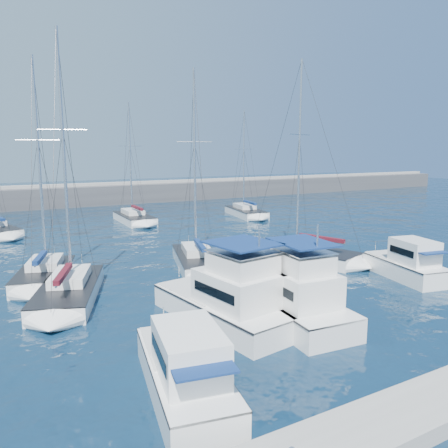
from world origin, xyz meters
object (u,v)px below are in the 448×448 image
motor_yacht_port_inner (232,301)px  sailboat_back_b (134,218)px  sailboat_back_c (246,212)px  sailboat_mid_a (45,274)px  motor_yacht_port_outer (186,373)px  motor_yacht_stbd_inner (292,298)px  motor_yacht_stbd_outer (408,265)px  sailboat_mid_b (69,290)px  sailboat_mid_d (305,253)px  sailboat_mid_c (197,260)px

motor_yacht_port_inner → sailboat_back_b: (5.31, 32.60, -0.62)m
sailboat_back_c → sailboat_mid_a: bearing=-135.5°
motor_yacht_port_outer → sailboat_back_c: (24.73, 35.57, -0.43)m
motor_yacht_stbd_inner → sailboat_mid_a: (-10.24, 13.12, -0.59)m
motor_yacht_port_outer → motor_yacht_stbd_outer: (19.17, 5.90, 0.00)m
motor_yacht_port_inner → sailboat_mid_b: size_ratio=0.57×
motor_yacht_stbd_inner → motor_yacht_port_outer: bearing=-147.6°
sailboat_mid_d → motor_yacht_port_inner: bearing=-163.0°
sailboat_mid_c → sailboat_back_b: 22.26m
motor_yacht_stbd_outer → sailboat_mid_a: (-21.67, 11.18, -0.40)m
motor_yacht_port_outer → sailboat_back_c: bearing=66.0°
motor_yacht_port_outer → sailboat_back_b: sailboat_back_b is taller
sailboat_back_b → sailboat_mid_d: bearing=-74.0°
motor_yacht_stbd_inner → sailboat_mid_d: size_ratio=0.55×
sailboat_mid_d → sailboat_back_c: bearing=51.1°
sailboat_back_b → sailboat_mid_a: bearing=-120.0°
motor_yacht_port_inner → sailboat_mid_b: (-6.58, 7.61, -0.60)m
sailboat_mid_a → motor_yacht_port_outer: bearing=-64.5°
sailboat_mid_c → sailboat_back_c: sailboat_mid_c is taller
motor_yacht_stbd_inner → sailboat_mid_a: size_ratio=0.59×
sailboat_mid_d → sailboat_back_c: sailboat_mid_d is taller
motor_yacht_stbd_inner → motor_yacht_stbd_outer: motor_yacht_stbd_inner is taller
sailboat_mid_b → sailboat_back_b: size_ratio=1.08×
sailboat_mid_d → motor_yacht_port_outer: bearing=-159.3°
sailboat_mid_c → sailboat_mid_d: bearing=2.0°
motor_yacht_stbd_inner → sailboat_back_c: sailboat_back_c is taller
motor_yacht_stbd_inner → sailboat_mid_d: bearing=52.6°
motor_yacht_stbd_outer → motor_yacht_port_outer: bearing=-151.0°
sailboat_mid_a → sailboat_back_c: size_ratio=1.06×
motor_yacht_stbd_outer → sailboat_back_b: (-8.98, 31.87, -0.43)m
sailboat_mid_a → sailboat_back_c: 32.91m
sailboat_mid_d → sailboat_back_b: 25.15m
sailboat_back_b → motor_yacht_port_inner: bearing=-97.7°
motor_yacht_port_outer → motor_yacht_port_inner: size_ratio=0.83×
motor_yacht_port_inner → sailboat_mid_d: 14.23m
motor_yacht_port_outer → motor_yacht_stbd_outer: size_ratio=1.14×
sailboat_mid_b → sailboat_mid_d: bearing=21.9°
motor_yacht_stbd_outer → motor_yacht_port_inner: bearing=-165.2°
motor_yacht_port_outer → sailboat_mid_d: sailboat_mid_d is taller
motor_yacht_stbd_outer → sailboat_mid_a: size_ratio=0.43×
sailboat_mid_a → sailboat_mid_c: (10.48, -1.47, -0.01)m
motor_yacht_port_outer → sailboat_mid_b: bearing=108.4°
motor_yacht_port_outer → sailboat_back_c: size_ratio=0.52×
motor_yacht_stbd_inner → sailboat_mid_d: 12.87m
sailboat_mid_a → sailboat_mid_c: bearing=9.2°
motor_yacht_stbd_outer → sailboat_back_c: (5.56, 29.67, -0.43)m
motor_yacht_port_outer → sailboat_mid_b: (-1.70, 12.78, -0.41)m
sailboat_mid_c → motor_yacht_port_outer: bearing=-100.5°
motor_yacht_stbd_outer → sailboat_mid_d: bearing=121.7°
sailboat_mid_a → sailboat_back_b: sailboat_mid_a is taller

